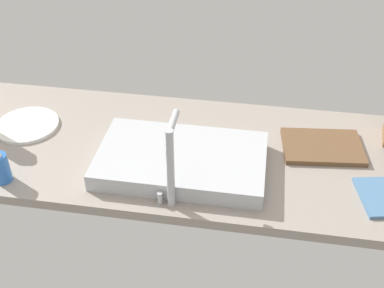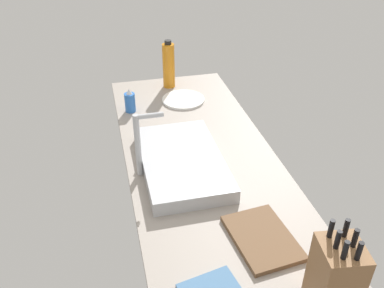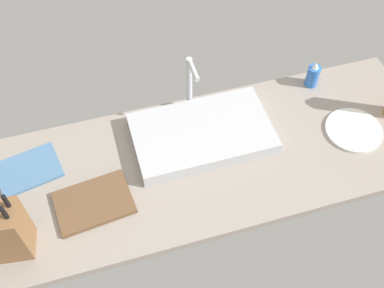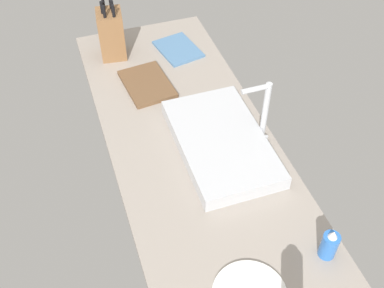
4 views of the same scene
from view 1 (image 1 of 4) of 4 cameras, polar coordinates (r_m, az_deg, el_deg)
The scene contains 6 objects.
countertop_slab at distance 167.17cm, azimuth -0.24°, elevation -1.12°, with size 185.45×64.34×3.50cm, color gray.
sink_basin at distance 156.87cm, azimuth -1.26°, elevation -1.94°, with size 54.16×32.24×5.89cm, color #B7BABF.
faucet at distance 136.51cm, azimuth -2.58°, elevation -2.10°, with size 5.50×11.80×27.29cm.
cutting_board at distance 171.81cm, azimuth 15.13°, elevation -0.31°, with size 26.85×18.95×1.80cm, color brown.
soap_bottle at distance 161.87cm, azimuth -21.68°, elevation -2.53°, with size 5.45×5.45×12.67cm.
dinner_plate at distance 186.82cm, azimuth -18.89°, elevation 2.13°, with size 22.87×22.87×1.20cm, color white.
Camera 1 is at (-21.66, 128.91, 105.95)cm, focal length 45.19 mm.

